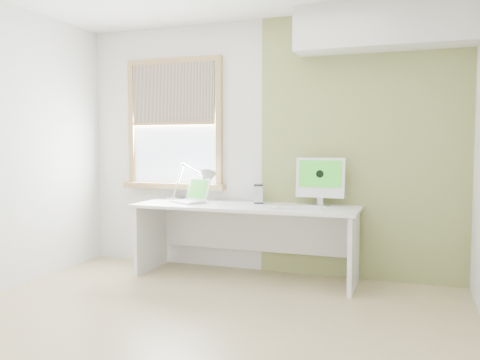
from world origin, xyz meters
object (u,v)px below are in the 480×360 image
at_px(imac, 320,179).
at_px(external_drive, 258,194).
at_px(laptop, 193,196).
at_px(desk_lamp, 200,181).
at_px(desk, 247,224).

bearing_deg(imac, external_drive, -179.76).
bearing_deg(laptop, imac, 7.12).
height_order(laptop, external_drive, laptop).
bearing_deg(external_drive, desk_lamp, -174.31).
bearing_deg(desk, external_drive, 64.23).
height_order(laptop, imac, imac).
height_order(desk, laptop, laptop).
bearing_deg(desk, imac, 11.97).
bearing_deg(external_drive, desk, -115.77).
distance_m(desk_lamp, external_drive, 0.63).
relative_size(desk, external_drive, 11.65).
bearing_deg(desk, desk_lamp, 171.18).
bearing_deg(laptop, desk_lamp, 65.12).
bearing_deg(external_drive, laptop, -166.50).
bearing_deg(desk, laptop, -178.77).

